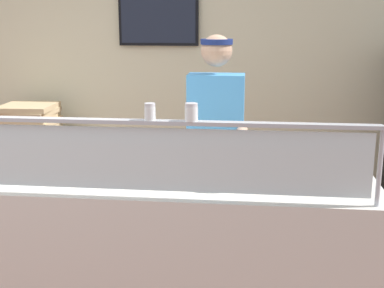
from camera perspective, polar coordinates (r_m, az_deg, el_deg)
ground_plane at (r=3.95m, az=0.33°, el=-14.48°), size 12.00×12.00×0.00m
shop_rear_unit at (r=5.02m, az=2.18°, el=7.77°), size 6.62×0.13×2.70m
serving_counter at (r=3.18m, az=-0.92°, el=-12.20°), size 2.22×0.74×0.95m
sneeze_guard at (r=2.64m, az=-1.87°, el=-0.56°), size 2.05×0.06×0.41m
pizza_tray at (r=3.01m, az=2.10°, el=-3.67°), size 0.48×0.48×0.04m
pizza_server at (r=2.99m, az=1.59°, el=-3.36°), size 0.12×0.29×0.01m
parmesan_shaker at (r=2.62m, az=-4.64°, el=3.44°), size 0.06×0.06×0.09m
pepper_flake_shaker at (r=2.59m, az=-0.07°, el=3.39°), size 0.07×0.07×0.09m
worker_figure at (r=3.58m, az=2.66°, el=-0.22°), size 0.41×0.50×1.76m
prep_shelf at (r=5.13m, az=-17.03°, el=-3.42°), size 0.70×0.55×0.83m
pizza_box_stack at (r=5.00m, az=-17.47°, el=2.62°), size 0.49×0.48×0.27m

